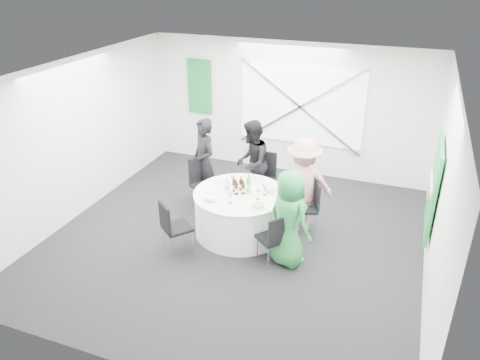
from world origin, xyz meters
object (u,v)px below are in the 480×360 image
(person_man_back, at_px, (252,163))
(person_woman_green, at_px, (289,218))
(clear_water_bottle, at_px, (227,186))
(chair_back_right, at_px, (309,203))
(chair_back, at_px, (263,174))
(person_man_back_left, at_px, (204,162))
(chair_front_left, at_px, (172,224))
(person_woman_pink, at_px, (303,185))
(banquet_table, at_px, (240,213))
(green_water_bottle, at_px, (249,185))
(chair_front_right, at_px, (275,236))
(chair_back_left, at_px, (203,179))

(person_man_back, relative_size, person_woman_green, 1.05)
(clear_water_bottle, bearing_deg, chair_back_right, 21.09)
(chair_back, bearing_deg, person_man_back_left, -159.86)
(clear_water_bottle, bearing_deg, person_woman_green, -22.61)
(person_man_back_left, bearing_deg, chair_front_left, -43.94)
(person_man_back_left, height_order, person_woman_green, person_man_back_left)
(chair_back, bearing_deg, clear_water_bottle, -99.97)
(person_woman_pink, relative_size, clear_water_bottle, 5.90)
(banquet_table, height_order, green_water_bottle, green_water_bottle)
(chair_back, xyz_separation_m, person_woman_pink, (0.91, -0.63, 0.23))
(green_water_bottle, distance_m, clear_water_bottle, 0.36)
(chair_front_right, relative_size, clear_water_bottle, 3.07)
(clear_water_bottle, bearing_deg, chair_back_left, 139.78)
(chair_front_right, relative_size, green_water_bottle, 2.70)
(person_man_back, height_order, person_woman_pink, person_woman_pink)
(chair_front_left, bearing_deg, person_man_back, -66.61)
(chair_back_left, height_order, chair_front_right, chair_back_left)
(chair_front_left, height_order, person_man_back, person_man_back)
(chair_back_left, bearing_deg, green_water_bottle, -83.62)
(chair_front_right, xyz_separation_m, person_woman_pink, (0.11, 1.21, 0.33))
(chair_back, relative_size, green_water_bottle, 3.17)
(chair_front_right, distance_m, chair_front_left, 1.62)
(chair_back_left, height_order, chair_back_right, chair_back_left)
(person_man_back, height_order, clear_water_bottle, person_man_back)
(chair_back_left, relative_size, person_woman_pink, 0.60)
(chair_back, distance_m, green_water_bottle, 1.12)
(person_woman_green, bearing_deg, person_man_back_left, -4.96)
(chair_back_left, distance_m, person_woman_pink, 1.91)
(chair_front_left, bearing_deg, chair_back_right, -103.62)
(chair_front_right, relative_size, person_woman_green, 0.56)
(person_woman_pink, bearing_deg, person_man_back_left, -37.68)
(clear_water_bottle, bearing_deg, green_water_bottle, 20.31)
(clear_water_bottle, bearing_deg, chair_front_right, -31.42)
(banquet_table, distance_m, person_man_back_left, 1.38)
(green_water_bottle, bearing_deg, chair_front_left, -130.95)
(banquet_table, xyz_separation_m, chair_back_right, (1.08, 0.46, 0.17))
(chair_back, distance_m, chair_back_left, 1.14)
(banquet_table, distance_m, chair_back, 1.18)
(banquet_table, bearing_deg, chair_front_right, -39.43)
(banquet_table, distance_m, person_man_back, 1.22)
(chair_front_right, height_order, person_man_back, person_man_back)
(chair_back, height_order, chair_front_left, chair_back)
(chair_back_right, distance_m, person_man_back, 1.46)
(chair_back, distance_m, chair_front_left, 2.26)
(banquet_table, relative_size, green_water_bottle, 4.87)
(green_water_bottle, bearing_deg, chair_front_right, -47.36)
(clear_water_bottle, bearing_deg, person_woman_pink, 26.82)
(person_woman_green, height_order, clear_water_bottle, person_woman_green)
(chair_back_right, xyz_separation_m, clear_water_bottle, (-1.29, -0.50, 0.32))
(chair_back_left, height_order, green_water_bottle, green_water_bottle)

